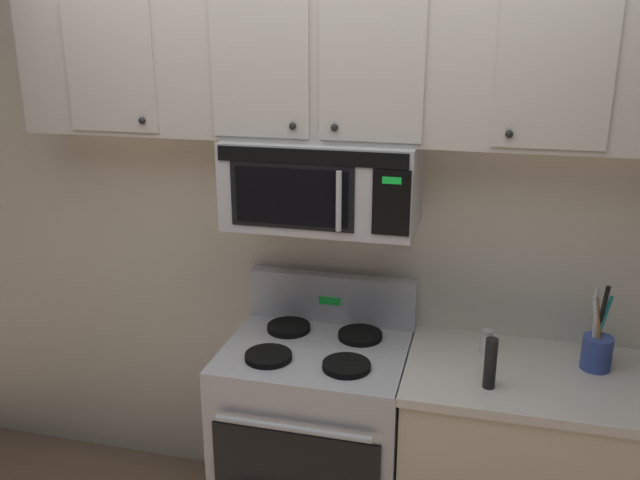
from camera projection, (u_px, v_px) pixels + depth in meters
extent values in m
cube|color=silver|center=(337.00, 220.00, 2.99)|extent=(5.20, 0.10, 2.70)
cube|color=#B7BABF|center=(316.00, 441.00, 2.92)|extent=(0.76, 0.64, 0.90)
cylinder|color=#B7BABF|center=(292.00, 429.00, 2.51)|extent=(0.61, 0.03, 0.03)
cube|color=#B7BABF|center=(332.00, 298.00, 3.02)|extent=(0.76, 0.07, 0.22)
cube|color=#19D83F|center=(330.00, 301.00, 2.98)|extent=(0.10, 0.00, 0.04)
cylinder|color=black|center=(268.00, 356.00, 2.69)|extent=(0.19, 0.19, 0.02)
cylinder|color=black|center=(346.00, 366.00, 2.62)|extent=(0.19, 0.19, 0.02)
cylinder|color=black|center=(289.00, 327.00, 2.95)|extent=(0.19, 0.19, 0.02)
cylinder|color=black|center=(360.00, 335.00, 2.88)|extent=(0.19, 0.19, 0.02)
cube|color=#B7BABF|center=(323.00, 183.00, 2.70)|extent=(0.76, 0.39, 0.35)
cube|color=black|center=(310.00, 157.00, 2.47)|extent=(0.73, 0.01, 0.06)
cube|color=black|center=(291.00, 197.00, 2.54)|extent=(0.49, 0.01, 0.25)
cube|color=black|center=(291.00, 197.00, 2.54)|extent=(0.44, 0.01, 0.22)
cube|color=black|center=(391.00, 203.00, 2.45)|extent=(0.14, 0.01, 0.25)
cube|color=#19D83F|center=(392.00, 181.00, 2.42)|extent=(0.07, 0.00, 0.03)
cylinder|color=#B7BABF|center=(339.00, 201.00, 2.47)|extent=(0.02, 0.02, 0.23)
cube|color=#BCB7AD|center=(325.00, 67.00, 2.59)|extent=(2.50, 0.33, 0.55)
cube|color=#BCB7AD|center=(109.00, 66.00, 2.63)|extent=(0.38, 0.01, 0.51)
sphere|color=black|center=(142.00, 121.00, 2.65)|extent=(0.03, 0.03, 0.03)
cube|color=#BCB7AD|center=(259.00, 69.00, 2.48)|extent=(0.38, 0.01, 0.51)
sphere|color=black|center=(293.00, 126.00, 2.50)|extent=(0.03, 0.03, 0.03)
cube|color=#BCB7AD|center=(371.00, 71.00, 2.38)|extent=(0.38, 0.01, 0.51)
sphere|color=black|center=(334.00, 128.00, 2.46)|extent=(0.03, 0.03, 0.03)
cube|color=#BCB7AD|center=(555.00, 73.00, 2.24)|extent=(0.38, 0.01, 0.51)
sphere|color=black|center=(509.00, 134.00, 2.32)|extent=(0.03, 0.03, 0.03)
cube|color=beige|center=(515.00, 474.00, 2.74)|extent=(0.90, 0.62, 0.86)
cube|color=beige|center=(526.00, 375.00, 2.60)|extent=(0.93, 0.65, 0.03)
cylinder|color=#384C9E|center=(597.00, 353.00, 2.60)|extent=(0.11, 0.11, 0.13)
cylinder|color=olive|center=(598.00, 326.00, 2.57)|extent=(0.05, 0.06, 0.22)
cylinder|color=#BCBCC1|center=(597.00, 325.00, 2.57)|extent=(0.06, 0.04, 0.23)
cylinder|color=silver|center=(595.00, 321.00, 2.58)|extent=(0.02, 0.06, 0.25)
cylinder|color=black|center=(601.00, 318.00, 2.56)|extent=(0.03, 0.07, 0.28)
cylinder|color=teal|center=(602.00, 324.00, 2.57)|extent=(0.07, 0.05, 0.23)
cylinder|color=white|center=(487.00, 344.00, 2.73)|extent=(0.05, 0.05, 0.09)
cylinder|color=#B7BABF|center=(488.00, 332.00, 2.72)|extent=(0.05, 0.05, 0.02)
cylinder|color=black|center=(490.00, 363.00, 2.46)|extent=(0.05, 0.05, 0.20)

